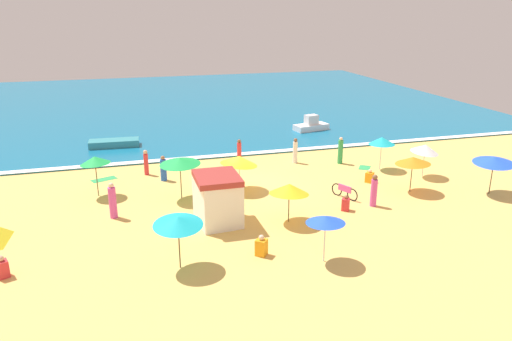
{
  "coord_description": "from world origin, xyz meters",
  "views": [
    {
      "loc": [
        -6.89,
        -26.3,
        9.98
      ],
      "look_at": [
        0.73,
        0.33,
        0.8
      ],
      "focal_mm": 34.41,
      "sensor_mm": 36.0,
      "label": 1
    }
  ],
  "objects": [
    {
      "name": "ground_plane",
      "position": [
        0.0,
        0.0,
        0.0
      ],
      "size": [
        60.0,
        60.0,
        0.0
      ],
      "primitive_type": "plane",
      "color": "#EDBC60"
    },
    {
      "name": "ocean_water",
      "position": [
        0.0,
        28.0,
        0.05
      ],
      "size": [
        60.0,
        44.0,
        0.1
      ],
      "primitive_type": "cube",
      "color": "#146B93",
      "rests_on": "ground_plane"
    },
    {
      "name": "wave_breaker_foam",
      "position": [
        0.0,
        6.3,
        0.1
      ],
      "size": [
        57.0,
        0.7,
        0.01
      ],
      "primitive_type": "cube",
      "color": "white",
      "rests_on": "ocean_water"
    },
    {
      "name": "lifeguard_cabana",
      "position": [
        -2.62,
        -4.65,
        1.25
      ],
      "size": [
        2.1,
        2.51,
        2.46
      ],
      "color": "white",
      "rests_on": "ground_plane"
    },
    {
      "name": "beach_umbrella_0",
      "position": [
        -3.9,
        -0.9,
        2.15
      ],
      "size": [
        3.15,
        3.15,
        2.39
      ],
      "color": "#4C3823",
      "rests_on": "ground_plane"
    },
    {
      "name": "beach_umbrella_1",
      "position": [
        -0.5,
        -0.5,
        1.79
      ],
      "size": [
        2.26,
        2.22,
        2.15
      ],
      "color": "silver",
      "rests_on": "ground_plane"
    },
    {
      "name": "beach_umbrella_2",
      "position": [
        12.94,
        -5.0,
        1.99
      ],
      "size": [
        3.16,
        3.16,
        2.25
      ],
      "color": "#4C3823",
      "rests_on": "ground_plane"
    },
    {
      "name": "beach_umbrella_3",
      "position": [
        0.8,
        -9.64,
        1.89
      ],
      "size": [
        1.8,
        1.81,
        2.08
      ],
      "color": "silver",
      "rests_on": "ground_plane"
    },
    {
      "name": "beach_umbrella_4",
      "position": [
        -8.33,
        0.77,
        2.08
      ],
      "size": [
        2.32,
        2.32,
        2.35
      ],
      "color": "#4C3823",
      "rests_on": "ground_plane"
    },
    {
      "name": "beach_umbrella_5",
      "position": [
        8.84,
        -3.43,
        1.85
      ],
      "size": [
        2.65,
        2.65,
        2.11
      ],
      "color": "#4C3823",
      "rests_on": "ground_plane"
    },
    {
      "name": "beach_umbrella_6",
      "position": [
        9.22,
        0.67,
        1.92
      ],
      "size": [
        2.09,
        2.09,
        2.18
      ],
      "color": "silver",
      "rests_on": "ground_plane"
    },
    {
      "name": "beach_umbrella_7",
      "position": [
        11.04,
        -1.35,
        1.81
      ],
      "size": [
        2.43,
        2.43,
        2.16
      ],
      "color": "silver",
      "rests_on": "ground_plane"
    },
    {
      "name": "beach_umbrella_8",
      "position": [
        0.73,
        -5.49,
        1.72
      ],
      "size": [
        2.74,
        2.75,
        2.06
      ],
      "color": "#4C3823",
      "rests_on": "ground_plane"
    },
    {
      "name": "beach_umbrella_9",
      "position": [
        -4.99,
        -8.53,
        2.05
      ],
      "size": [
        2.1,
        2.12,
        2.34
      ],
      "color": "#4C3823",
      "rests_on": "ground_plane"
    },
    {
      "name": "parked_bicycle",
      "position": [
        4.78,
        -3.32,
        0.38
      ],
      "size": [
        0.81,
        1.68,
        0.76
      ],
      "color": "black",
      "rests_on": "ground_plane"
    },
    {
      "name": "beachgoer_1",
      "position": [
        7.35,
        -1.4,
        0.34
      ],
      "size": [
        0.59,
        0.59,
        0.82
      ],
      "color": "orange",
      "rests_on": "ground_plane"
    },
    {
      "name": "beachgoer_2",
      "position": [
        -11.74,
        -7.37,
        0.4
      ],
      "size": [
        0.57,
        0.57,
        0.93
      ],
      "color": "red",
      "rests_on": "ground_plane"
    },
    {
      "name": "beachgoer_3",
      "position": [
        -5.46,
        3.76,
        0.8
      ],
      "size": [
        0.34,
        0.34,
        1.61
      ],
      "color": "red",
      "rests_on": "ground_plane"
    },
    {
      "name": "beachgoer_4",
      "position": [
        -7.52,
        -2.61,
        0.87
      ],
      "size": [
        0.51,
        0.51,
        1.86
      ],
      "color": "#D84CA5",
      "rests_on": "ground_plane"
    },
    {
      "name": "beachgoer_5",
      "position": [
        0.61,
        3.93,
        0.88
      ],
      "size": [
        0.36,
        0.36,
        1.82
      ],
      "color": "red",
      "rests_on": "ground_plane"
    },
    {
      "name": "beachgoer_6",
      "position": [
        5.73,
        -4.8,
        0.84
      ],
      "size": [
        0.4,
        0.4,
        1.74
      ],
      "color": "#D84CA5",
      "rests_on": "ground_plane"
    },
    {
      "name": "beachgoer_7",
      "position": [
        7.28,
        2.57,
        0.86
      ],
      "size": [
        0.48,
        0.48,
        1.83
      ],
      "color": "green",
      "rests_on": "ground_plane"
    },
    {
      "name": "beachgoer_8",
      "position": [
        -4.53,
        2.36,
        0.73
      ],
      "size": [
        0.39,
        0.39,
        1.57
      ],
      "color": "blue",
      "rests_on": "ground_plane"
    },
    {
      "name": "beachgoer_9",
      "position": [
        4.05,
        -4.95,
        0.36
      ],
      "size": [
        0.52,
        0.52,
        0.84
      ],
      "color": "red",
      "rests_on": "ground_plane"
    },
    {
      "name": "beachgoer_10",
      "position": [
        -1.53,
        -8.42,
        0.4
      ],
      "size": [
        0.61,
        0.61,
        0.94
      ],
      "color": "orange",
      "rests_on": "ground_plane"
    },
    {
      "name": "beachgoer_11",
      "position": [
        4.41,
        3.54,
        0.83
      ],
      "size": [
        0.35,
        0.35,
        1.72
      ],
      "color": "white",
      "rests_on": "ground_plane"
    },
    {
      "name": "beach_towel_0",
      "position": [
        -8.06,
        3.53,
        0.01
      ],
      "size": [
        1.65,
        1.19,
        0.01
      ],
      "color": "green",
      "rests_on": "ground_plane"
    },
    {
      "name": "beach_towel_1",
      "position": [
        8.44,
        1.24,
        0.01
      ],
      "size": [
        1.16,
        1.23,
        0.01
      ],
      "color": "green",
      "rests_on": "ground_plane"
    },
    {
      "name": "small_boat_0",
      "position": [
        -7.36,
        10.86,
        0.36
      ],
      "size": [
        3.71,
        1.56,
        0.51
      ],
      "color": "teal",
      "rests_on": "ocean_water"
    },
    {
      "name": "small_boat_1",
      "position": [
        8.87,
        11.68,
        0.51
      ],
      "size": [
        3.13,
        1.85,
        1.3
      ],
      "color": "white",
      "rests_on": "ocean_water"
    }
  ]
}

